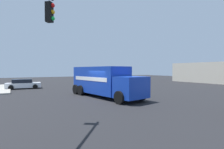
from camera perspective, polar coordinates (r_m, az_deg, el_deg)
ground_plane at (r=15.80m, az=-2.87°, el=-7.86°), size 100.00×100.00×0.00m
delivery_truck at (r=16.48m, az=-2.66°, el=-2.19°), size 8.77×3.94×2.88m
traffic_light_primary at (r=6.98m, az=-29.99°, el=14.20°), size 3.31×2.72×6.34m
sedan_white at (r=26.41m, az=-27.33°, el=-2.84°), size 2.31×4.43×1.31m
building_backdrop at (r=39.25m, az=32.22°, el=0.51°), size 17.78×6.00×4.02m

